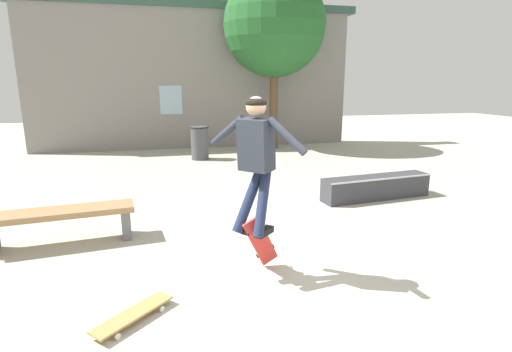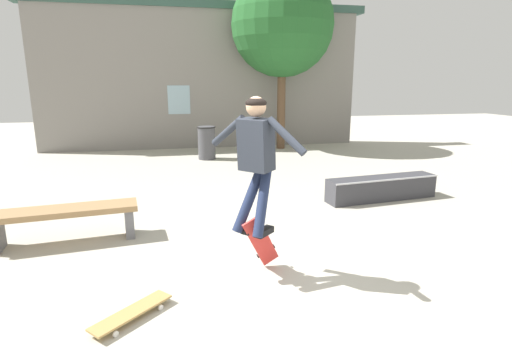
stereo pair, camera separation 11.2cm
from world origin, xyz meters
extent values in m
plane|color=#B2AD9E|center=(0.00, 0.00, 0.00)|extent=(40.00, 40.00, 0.00)
cube|color=gray|center=(0.00, 9.95, 2.18)|extent=(10.32, 0.40, 4.36)
cube|color=#335147|center=(0.00, 9.95, 4.48)|extent=(10.84, 0.52, 0.24)
cube|color=#99B7C6|center=(-0.81, 9.74, 1.57)|extent=(0.70, 0.02, 0.90)
cylinder|color=brown|center=(2.40, 9.10, 1.33)|extent=(0.26, 0.26, 2.66)
sphere|color=#235B28|center=(2.40, 9.10, 3.85)|extent=(3.18, 3.18, 3.18)
cube|color=#99754C|center=(-2.61, 2.12, 0.45)|extent=(1.94, 0.66, 0.08)
cube|color=slate|center=(-1.78, 2.22, 0.21)|extent=(0.16, 0.39, 0.41)
cube|color=#38383D|center=(2.66, 3.07, 0.22)|extent=(2.18, 0.64, 0.43)
cube|color=#B7B7BC|center=(2.68, 2.87, 0.42)|extent=(2.14, 0.26, 0.02)
cylinder|color=#47474C|center=(-0.15, 7.74, 0.46)|extent=(0.48, 0.48, 0.93)
torus|color=black|center=(-0.15, 7.74, 0.91)|extent=(0.52, 0.52, 0.04)
cube|color=#282D38|center=(-0.28, 0.57, 1.52)|extent=(0.41, 0.42, 0.56)
sphere|color=tan|center=(-0.28, 0.57, 1.91)|extent=(0.30, 0.30, 0.21)
ellipsoid|color=black|center=(-0.28, 0.57, 1.95)|extent=(0.31, 0.31, 0.12)
cylinder|color=#1E2847|center=(-0.34, 0.63, 0.92)|extent=(0.46, 0.30, 0.75)
cube|color=black|center=(-0.32, 0.65, 0.57)|extent=(0.26, 0.25, 0.07)
cylinder|color=#1E2847|center=(-0.22, 0.50, 0.92)|extent=(0.33, 0.45, 0.75)
cube|color=black|center=(-0.20, 0.53, 0.57)|extent=(0.26, 0.25, 0.07)
cylinder|color=#282D38|center=(-0.53, 0.84, 1.64)|extent=(0.37, 0.39, 0.37)
cylinder|color=#282D38|center=(-0.03, 0.30, 1.64)|extent=(0.37, 0.39, 0.37)
cube|color=red|center=(-0.20, 0.65, 0.39)|extent=(0.51, 0.38, 0.76)
cylinder|color=black|center=(-0.01, 0.81, 0.26)|extent=(0.05, 0.07, 0.07)
cylinder|color=black|center=(-0.21, 0.79, 0.15)|extent=(0.05, 0.07, 0.07)
cylinder|color=black|center=(-0.22, 0.59, 0.67)|extent=(0.05, 0.07, 0.07)
cylinder|color=black|center=(-0.41, 0.58, 0.56)|extent=(0.05, 0.07, 0.07)
cube|color=#AD894C|center=(-1.58, 0.03, 0.07)|extent=(0.74, 0.70, 0.02)
cylinder|color=silver|center=(-1.47, 0.28, 0.03)|extent=(0.05, 0.05, 0.05)
cylinder|color=silver|center=(-1.32, 0.13, 0.03)|extent=(0.05, 0.05, 0.05)
cylinder|color=silver|center=(-1.84, -0.06, 0.03)|extent=(0.05, 0.05, 0.05)
cylinder|color=silver|center=(-1.70, -0.22, 0.03)|extent=(0.05, 0.05, 0.05)
camera|label=1|loc=(-1.26, -3.43, 2.17)|focal=28.00mm
camera|label=2|loc=(-1.15, -3.46, 2.17)|focal=28.00mm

